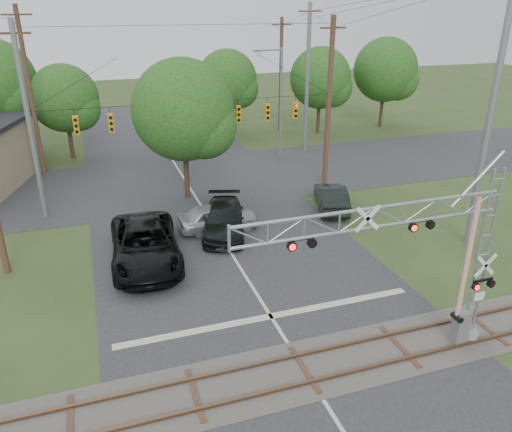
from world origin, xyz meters
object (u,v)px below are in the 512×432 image
object	(u,v)px
car_dark	(224,219)
sedan_silver	(218,217)
crossing_gantry	(417,252)
pickup_black	(145,244)
traffic_signal_span	(206,114)
streetlight	(279,99)

from	to	relation	value
car_dark	sedan_silver	distance (m)	0.54
crossing_gantry	pickup_black	distance (m)	13.70
car_dark	sedan_silver	xyz separation A→B (m)	(-0.21, 0.49, -0.03)
pickup_black	car_dark	bearing A→B (deg)	28.28
crossing_gantry	pickup_black	xyz separation A→B (m)	(-8.21, 10.45, -3.32)
traffic_signal_span	pickup_black	xyz separation A→B (m)	(-5.20, -7.91, -4.71)
traffic_signal_span	pickup_black	world-z (taller)	traffic_signal_span
traffic_signal_span	streetlight	size ratio (longest dim) A/B	2.14
car_dark	pickup_black	bearing A→B (deg)	-138.81
sedan_silver	streetlight	bearing A→B (deg)	-34.84
car_dark	sedan_silver	world-z (taller)	car_dark
sedan_silver	streetlight	size ratio (longest dim) A/B	0.52
traffic_signal_span	streetlight	xyz separation A→B (m)	(7.66, 6.93, -0.65)
crossing_gantry	traffic_signal_span	world-z (taller)	traffic_signal_span
crossing_gantry	sedan_silver	xyz separation A→B (m)	(-3.73, 13.11, -3.53)
crossing_gantry	traffic_signal_span	distance (m)	18.66
pickup_black	car_dark	distance (m)	5.18
crossing_gantry	sedan_silver	size ratio (longest dim) A/B	2.18
car_dark	streetlight	size ratio (longest dim) A/B	0.63
crossing_gantry	traffic_signal_span	xyz separation A→B (m)	(-3.02, 18.36, 1.39)
traffic_signal_span	pickup_black	size ratio (longest dim) A/B	2.70
traffic_signal_span	car_dark	world-z (taller)	traffic_signal_span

